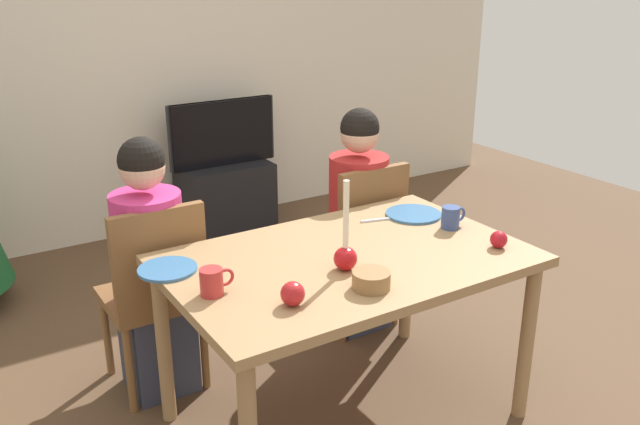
# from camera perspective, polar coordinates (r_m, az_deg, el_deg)

# --- Properties ---
(ground_plane) EXTENTS (7.68, 7.68, 0.00)m
(ground_plane) POSITION_cam_1_polar(r_m,az_deg,el_deg) (3.06, 2.09, -16.63)
(ground_plane) COLOR brown
(back_wall) EXTENTS (6.40, 0.10, 2.60)m
(back_wall) POSITION_cam_1_polar(r_m,az_deg,el_deg) (4.85, -15.74, 13.16)
(back_wall) COLOR beige
(back_wall) RESTS_ON ground
(dining_table) EXTENTS (1.40, 0.90, 0.75)m
(dining_table) POSITION_cam_1_polar(r_m,az_deg,el_deg) (2.71, 2.27, -5.27)
(dining_table) COLOR #99754C
(dining_table) RESTS_ON ground
(chair_left) EXTENTS (0.40, 0.40, 0.90)m
(chair_left) POSITION_cam_1_polar(r_m,az_deg,el_deg) (3.04, -13.61, -6.13)
(chair_left) COLOR brown
(chair_left) RESTS_ON ground
(chair_right) EXTENTS (0.40, 0.40, 0.90)m
(chair_right) POSITION_cam_1_polar(r_m,az_deg,el_deg) (3.50, 3.47, -2.03)
(chair_right) COLOR brown
(chair_right) RESTS_ON ground
(person_left_child) EXTENTS (0.30, 0.30, 1.17)m
(person_left_child) POSITION_cam_1_polar(r_m,az_deg,el_deg) (3.05, -13.90, -4.92)
(person_left_child) COLOR #33384C
(person_left_child) RESTS_ON ground
(person_right_child) EXTENTS (0.30, 0.30, 1.17)m
(person_right_child) POSITION_cam_1_polar(r_m,az_deg,el_deg) (3.50, 3.19, -0.99)
(person_right_child) COLOR #33384C
(person_right_child) RESTS_ON ground
(tv_stand) EXTENTS (0.64, 0.40, 0.48)m
(tv_stand) POSITION_cam_1_polar(r_m,az_deg,el_deg) (4.98, -7.89, 1.34)
(tv_stand) COLOR black
(tv_stand) RESTS_ON ground
(tv) EXTENTS (0.79, 0.05, 0.46)m
(tv) POSITION_cam_1_polar(r_m,az_deg,el_deg) (4.85, -8.16, 6.61)
(tv) COLOR black
(tv) RESTS_ON tv_stand
(candle_centerpiece) EXTENTS (0.09, 0.09, 0.35)m
(candle_centerpiece) POSITION_cam_1_polar(r_m,az_deg,el_deg) (2.53, 2.15, -3.34)
(candle_centerpiece) COLOR red
(candle_centerpiece) RESTS_ON dining_table
(plate_left) EXTENTS (0.22, 0.22, 0.01)m
(plate_left) POSITION_cam_1_polar(r_m,az_deg,el_deg) (2.61, -12.65, -4.64)
(plate_left) COLOR teal
(plate_left) RESTS_ON dining_table
(plate_right) EXTENTS (0.25, 0.25, 0.01)m
(plate_right) POSITION_cam_1_polar(r_m,az_deg,el_deg) (3.13, 7.83, -0.14)
(plate_right) COLOR teal
(plate_right) RESTS_ON dining_table
(mug_left) EXTENTS (0.13, 0.08, 0.10)m
(mug_left) POSITION_cam_1_polar(r_m,az_deg,el_deg) (2.38, -8.98, -5.74)
(mug_left) COLOR #B72D2D
(mug_left) RESTS_ON dining_table
(mug_right) EXTENTS (0.12, 0.08, 0.10)m
(mug_right) POSITION_cam_1_polar(r_m,az_deg,el_deg) (2.99, 10.92, -0.40)
(mug_right) COLOR #33477F
(mug_right) RESTS_ON dining_table
(fork_right) EXTENTS (0.18, 0.06, 0.01)m
(fork_right) POSITION_cam_1_polar(r_m,az_deg,el_deg) (3.05, 5.03, -0.60)
(fork_right) COLOR silver
(fork_right) RESTS_ON dining_table
(bowl_walnuts) EXTENTS (0.14, 0.14, 0.06)m
(bowl_walnuts) POSITION_cam_1_polar(r_m,az_deg,el_deg) (2.41, 4.31, -5.66)
(bowl_walnuts) COLOR olive
(bowl_walnuts) RESTS_ON dining_table
(apple_near_candle) EXTENTS (0.07, 0.07, 0.07)m
(apple_near_candle) POSITION_cam_1_polar(r_m,az_deg,el_deg) (2.83, 14.73, -2.19)
(apple_near_candle) COLOR #AD141F
(apple_near_candle) RESTS_ON dining_table
(apple_by_left_plate) EXTENTS (0.08, 0.08, 0.08)m
(apple_by_left_plate) POSITION_cam_1_polar(r_m,az_deg,el_deg) (2.29, -2.31, -6.81)
(apple_by_left_plate) COLOR #AE1B1F
(apple_by_left_plate) RESTS_ON dining_table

